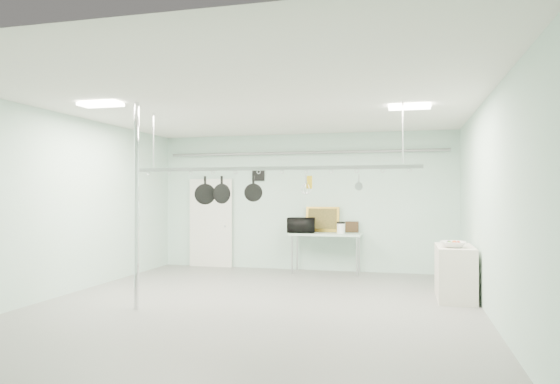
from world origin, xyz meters
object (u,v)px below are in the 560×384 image
(chrome_pole, at_px, (137,206))
(side_cabinet, at_px, (455,272))
(skillet_mid, at_px, (222,189))
(fruit_bowl, at_px, (453,244))
(skillet_right, at_px, (253,188))
(coffee_canister, at_px, (341,229))
(microwave, at_px, (301,225))
(skillet_left, at_px, (205,191))
(prep_table, at_px, (326,236))
(pot_rack, at_px, (270,167))

(chrome_pole, height_order, side_cabinet, chrome_pole)
(side_cabinet, distance_m, skillet_mid, 4.19)
(fruit_bowl, height_order, skillet_mid, skillet_mid)
(skillet_mid, xyz_separation_m, skillet_right, (0.55, 0.00, 0.02))
(coffee_canister, xyz_separation_m, skillet_right, (-1.03, -3.24, 0.86))
(microwave, xyz_separation_m, coffee_canister, (0.90, 0.00, -0.06))
(side_cabinet, bearing_deg, microwave, 145.52)
(skillet_left, bearing_deg, prep_table, 38.67)
(pot_rack, xyz_separation_m, skillet_mid, (-0.84, 0.00, -0.37))
(microwave, relative_size, skillet_left, 1.26)
(chrome_pole, distance_m, side_cabinet, 5.37)
(microwave, height_order, skillet_mid, skillet_mid)
(side_cabinet, xyz_separation_m, microwave, (-3.11, 2.13, 0.62))
(chrome_pole, relative_size, skillet_mid, 7.18)
(side_cabinet, relative_size, microwave, 1.95)
(side_cabinet, bearing_deg, skillet_right, -161.25)
(chrome_pole, xyz_separation_m, skillet_mid, (1.06, 0.90, 0.26))
(coffee_canister, bearing_deg, microwave, -179.81)
(skillet_left, bearing_deg, fruit_bowl, -14.54)
(coffee_canister, xyz_separation_m, skillet_left, (-1.89, -3.24, 0.82))
(pot_rack, distance_m, skillet_right, 0.46)
(coffee_canister, bearing_deg, pot_rack, -102.96)
(side_cabinet, relative_size, fruit_bowl, 2.89)
(prep_table, xyz_separation_m, pot_rack, (-0.40, -3.30, 1.40))
(side_cabinet, bearing_deg, skillet_left, -164.95)
(microwave, relative_size, skillet_mid, 1.38)
(fruit_bowl, bearing_deg, skillet_right, -165.24)
(skillet_right, bearing_deg, coffee_canister, 48.69)
(prep_table, bearing_deg, coffee_canister, -10.62)
(prep_table, height_order, skillet_mid, skillet_mid)
(chrome_pole, bearing_deg, fruit_bowl, 19.93)
(prep_table, height_order, microwave, microwave)
(skillet_left, bearing_deg, side_cabinet, -11.24)
(microwave, bearing_deg, prep_table, 179.19)
(side_cabinet, height_order, pot_rack, pot_rack)
(microwave, distance_m, skillet_left, 3.47)
(coffee_canister, bearing_deg, skillet_right, -107.73)
(microwave, relative_size, skillet_right, 1.48)
(side_cabinet, relative_size, skillet_right, 2.90)
(pot_rack, bearing_deg, prep_table, 83.09)
(fruit_bowl, bearing_deg, skillet_mid, -167.34)
(coffee_canister, height_order, fruit_bowl, coffee_canister)
(prep_table, bearing_deg, skillet_left, -115.04)
(side_cabinet, height_order, coffee_canister, coffee_canister)
(chrome_pole, xyz_separation_m, coffee_canister, (2.64, 4.14, -0.58))
(fruit_bowl, bearing_deg, skillet_left, -168.25)
(prep_table, distance_m, side_cabinet, 3.39)
(microwave, relative_size, coffee_canister, 2.76)
(side_cabinet, height_order, skillet_mid, skillet_mid)
(skillet_left, xyz_separation_m, skillet_right, (0.85, 0.00, 0.04))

